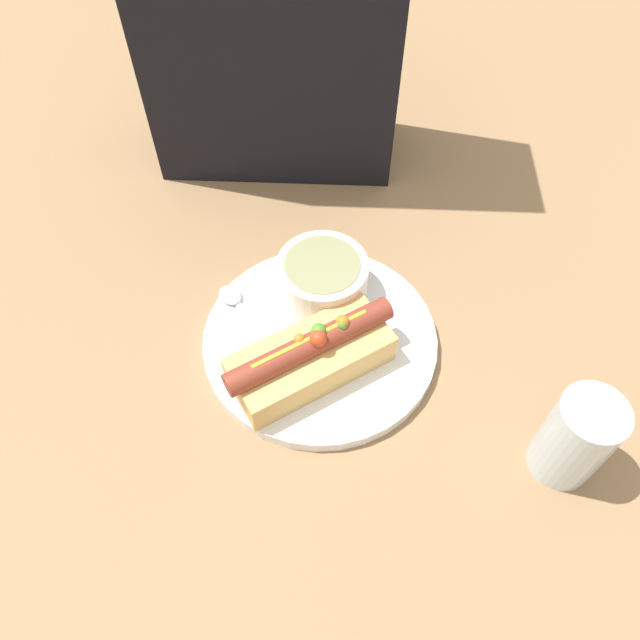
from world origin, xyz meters
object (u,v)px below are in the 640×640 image
Objects in this scene: hot_dog at (311,356)px; soup_bowl at (326,277)px; spoon at (243,310)px; drinking_glass at (576,438)px.

soup_bowl is (0.01, 0.10, 0.00)m from hot_dog.
spoon is (-0.09, -0.03, -0.02)m from soup_bowl.
hot_dog is 1.66× the size of drinking_glass.
spoon is at bearing -161.25° from soup_bowl.
drinking_glass is at bearing -52.37° from hot_dog.
spoon is (-0.08, 0.07, -0.02)m from hot_dog.
drinking_glass reaches higher than hot_dog.
hot_dog reaches higher than spoon.
soup_bowl is 0.95× the size of drinking_glass.
hot_dog is 0.11m from soup_bowl.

